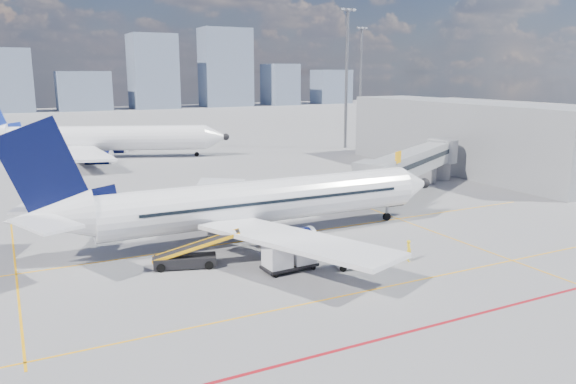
% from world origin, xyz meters
% --- Properties ---
extents(ground, '(420.00, 420.00, 0.00)m').
position_xyz_m(ground, '(0.00, 0.00, 0.00)').
color(ground, gray).
rests_on(ground, ground).
extents(apron_markings, '(90.00, 35.12, 0.01)m').
position_xyz_m(apron_markings, '(-0.58, -3.91, 0.01)').
color(apron_markings, '#FFAA0D').
rests_on(apron_markings, ground).
extents(jet_bridge, '(23.55, 15.78, 6.30)m').
position_xyz_m(jet_bridge, '(23.51, 16.91, 3.74)').
color(jet_bridge, gray).
rests_on(jet_bridge, ground).
extents(terminal_block, '(10.00, 42.00, 10.00)m').
position_xyz_m(terminal_block, '(39.95, 26.00, 5.00)').
color(terminal_block, gray).
rests_on(terminal_block, ground).
extents(floodlight_mast_ne, '(3.20, 0.61, 25.45)m').
position_xyz_m(floodlight_mast_ne, '(38.00, 55.00, 13.59)').
color(floodlight_mast_ne, slate).
rests_on(floodlight_mast_ne, ground).
extents(floodlight_mast_far, '(3.20, 0.61, 25.45)m').
position_xyz_m(floodlight_mast_far, '(65.00, 90.00, 13.59)').
color(floodlight_mast_far, slate).
rests_on(floodlight_mast_far, ground).
extents(distant_skyline, '(253.78, 15.43, 31.82)m').
position_xyz_m(distant_skyline, '(1.34, 190.00, 11.67)').
color(distant_skyline, slate).
rests_on(distant_skyline, ground).
extents(main_aircraft, '(38.35, 33.42, 11.17)m').
position_xyz_m(main_aircraft, '(-1.87, 8.17, 3.22)').
color(main_aircraft, white).
rests_on(main_aircraft, ground).
extents(second_aircraft, '(41.26, 34.96, 12.57)m').
position_xyz_m(second_aircraft, '(-5.79, 63.11, 3.22)').
color(second_aircraft, white).
rests_on(second_aircraft, ground).
extents(baggage_tug, '(2.34, 1.75, 1.47)m').
position_xyz_m(baggage_tug, '(1.87, -1.80, 0.70)').
color(baggage_tug, white).
rests_on(baggage_tug, ground).
extents(cargo_dolly, '(4.12, 2.03, 2.20)m').
position_xyz_m(cargo_dolly, '(-2.23, -0.19, 1.21)').
color(cargo_dolly, black).
rests_on(cargo_dolly, ground).
extents(belt_loader, '(6.56, 3.27, 2.65)m').
position_xyz_m(belt_loader, '(-8.63, 3.87, 0.68)').
color(belt_loader, black).
rests_on(belt_loader, ground).
extents(ramp_worker, '(0.56, 0.70, 1.68)m').
position_xyz_m(ramp_worker, '(6.78, -2.49, 0.84)').
color(ramp_worker, yellow).
rests_on(ramp_worker, ground).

